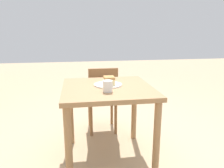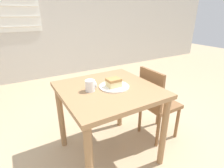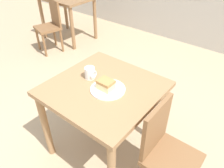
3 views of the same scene
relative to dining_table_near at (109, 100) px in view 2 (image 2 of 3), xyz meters
The scene contains 6 objects.
wall_back 2.87m from the dining_table_near, 90.69° to the left, with size 10.00×0.09×2.80m.
dining_table_near is the anchor object (origin of this frame).
chair_near_window 0.63m from the dining_table_near, ahead, with size 0.36×0.36×0.84m.
plate 0.14m from the dining_table_near, 14.01° to the right, with size 0.27×0.27×0.01m.
cake_slice 0.18m from the dining_table_near, 28.20° to the right, with size 0.12×0.10×0.08m.
coffee_mug 0.24m from the dining_table_near, behind, with size 0.09×0.08×0.10m.
Camera 2 is at (-0.68, -0.98, 1.38)m, focal length 28.00 mm.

